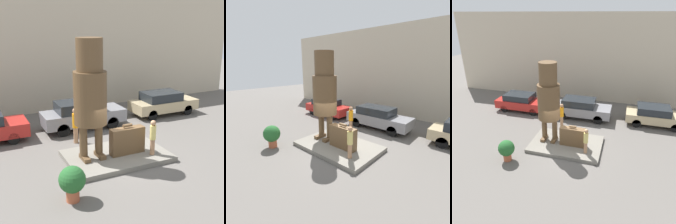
% 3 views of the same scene
% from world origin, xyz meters
% --- Properties ---
extents(ground_plane, '(60.00, 60.00, 0.00)m').
position_xyz_m(ground_plane, '(0.00, 0.00, 0.00)').
color(ground_plane, '#605B56').
extents(pedestal, '(4.45, 2.94, 0.21)m').
position_xyz_m(pedestal, '(0.00, 0.00, 0.11)').
color(pedestal, slate).
rests_on(pedestal, ground_plane).
extents(building_backdrop, '(28.00, 0.60, 7.87)m').
position_xyz_m(building_backdrop, '(0.00, 8.68, 3.93)').
color(building_backdrop, beige).
rests_on(building_backdrop, ground_plane).
extents(statue_figure, '(1.36, 1.36, 5.04)m').
position_xyz_m(statue_figure, '(-1.15, 0.13, 3.16)').
color(statue_figure, brown).
rests_on(statue_figure, pedestal).
extents(giant_suitcase, '(1.56, 0.44, 1.37)m').
position_xyz_m(giant_suitcase, '(0.44, -0.14, 0.81)').
color(giant_suitcase, brown).
rests_on(giant_suitcase, pedestal).
extents(tourist, '(0.27, 0.27, 1.57)m').
position_xyz_m(tourist, '(1.37, -0.74, 1.07)').
color(tourist, '#A87A56').
rests_on(tourist, pedestal).
extents(parked_car_grey, '(4.59, 1.74, 1.59)m').
position_xyz_m(parked_car_grey, '(0.01, 4.32, 0.85)').
color(parked_car_grey, gray).
rests_on(parked_car_grey, ground_plane).
extents(parked_car_tan, '(4.27, 1.79, 1.49)m').
position_xyz_m(parked_car_tan, '(5.59, 4.63, 0.79)').
color(parked_car_tan, tan).
rests_on(parked_car_tan, ground_plane).
extents(planter_pot, '(0.92, 0.92, 1.27)m').
position_xyz_m(planter_pot, '(-2.84, -2.39, 0.75)').
color(planter_pot, '#AD5638').
rests_on(planter_pot, ground_plane).
extents(worker_hivis, '(0.30, 0.30, 1.79)m').
position_xyz_m(worker_hivis, '(-1.04, 2.45, 0.98)').
color(worker_hivis, '#A87A56').
rests_on(worker_hivis, ground_plane).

